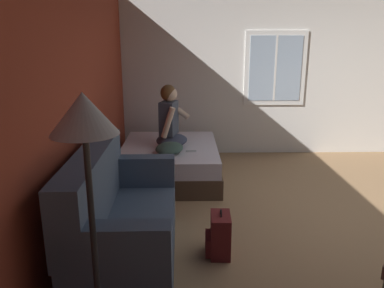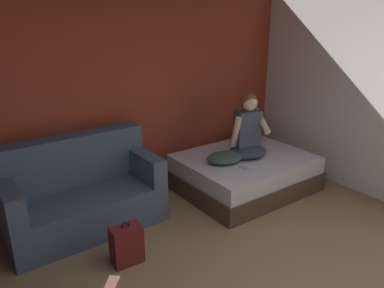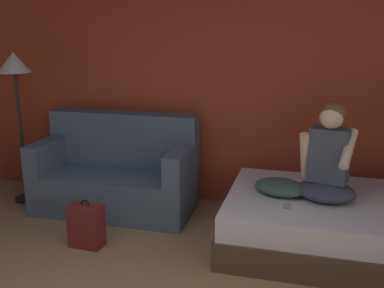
{
  "view_description": "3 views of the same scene",
  "coord_description": "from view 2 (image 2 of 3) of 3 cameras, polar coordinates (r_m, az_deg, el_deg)",
  "views": [
    {
      "loc": [
        -3.71,
        1.92,
        1.95
      ],
      "look_at": [
        0.36,
        1.85,
        0.82
      ],
      "focal_mm": 35.0,
      "sensor_mm": 36.0,
      "label": 1
    },
    {
      "loc": [
        -1.88,
        -1.3,
        2.35
      ],
      "look_at": [
        0.53,
        2.07,
        0.88
      ],
      "focal_mm": 35.0,
      "sensor_mm": 36.0,
      "label": 2
    },
    {
      "loc": [
        1.34,
        -1.79,
        1.99
      ],
      "look_at": [
        0.37,
        1.8,
        0.99
      ],
      "focal_mm": 42.0,
      "sensor_mm": 36.0,
      "label": 3
    }
  ],
  "objects": [
    {
      "name": "person_seated",
      "position": [
        5.06,
        8.51,
        1.89
      ],
      "size": [
        0.61,
        0.55,
        0.88
      ],
      "color": "#383D51",
      "rests_on": "bed"
    },
    {
      "name": "backpack",
      "position": [
        3.85,
        -9.98,
        -14.92
      ],
      "size": [
        0.31,
        0.24,
        0.46
      ],
      "color": "maroon",
      "rests_on": "ground"
    },
    {
      "name": "wall_back_accent",
      "position": [
        4.86,
        -12.21,
        7.22
      ],
      "size": [
        10.41,
        0.16,
        2.7
      ],
      "primitive_type": "cube",
      "color": "#993823",
      "rests_on": "ground"
    },
    {
      "name": "cell_phone",
      "position": [
        4.77,
        7.96,
        -3.66
      ],
      "size": [
        0.07,
        0.14,
        0.01
      ],
      "primitive_type": "cube",
      "rotation": [
        0.0,
        0.0,
        6.28
      ],
      "color": "#B7B7BC",
      "rests_on": "bed"
    },
    {
      "name": "throw_pillow",
      "position": [
        4.9,
        5.0,
        -2.1
      ],
      "size": [
        0.55,
        0.46,
        0.14
      ],
      "primitive_type": "ellipsoid",
      "rotation": [
        0.0,
        0.0,
        -0.24
      ],
      "color": "#385147",
      "rests_on": "bed"
    },
    {
      "name": "bed",
      "position": [
        5.27,
        7.97,
        -4.32
      ],
      "size": [
        1.74,
        1.4,
        0.48
      ],
      "color": "#4C3828",
      "rests_on": "ground"
    },
    {
      "name": "couch",
      "position": [
        4.45,
        -16.42,
        -7.44
      ],
      "size": [
        1.71,
        0.84,
        1.04
      ],
      "color": "#47566B",
      "rests_on": "ground"
    }
  ]
}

